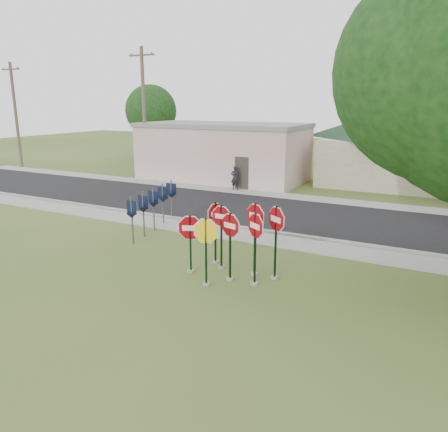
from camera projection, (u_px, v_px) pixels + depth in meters
The scene contains 20 objects.
ground at pixel (208, 289), 13.66m from camera, with size 120.00×120.00×0.00m, color #3C5821.
sidewalk_near at pixel (273, 240), 18.37m from camera, with size 60.00×1.60×0.06m, color gray.
road at pixel (306, 217), 22.23m from camera, with size 60.00×7.00×0.04m, color black.
sidewalk_far at pixel (328, 200), 25.91m from camera, with size 60.00×1.60×0.06m, color gray.
curb at pixel (281, 233), 19.22m from camera, with size 60.00×0.20×0.14m, color gray.
stop_sign_center at pixel (230, 237), 14.00m from camera, with size 1.03×0.32×2.39m.
stop_sign_yellow at pixel (206, 242), 13.60m from camera, with size 1.08×0.28×2.35m.
stop_sign_left at pixel (190, 236), 14.71m from camera, with size 1.08×0.45×2.16m.
stop_sign_right at pixel (255, 238), 13.62m from camera, with size 0.94×0.60×2.50m.
stop_sign_back_right at pixel (255, 229), 14.35m from camera, with size 1.00×0.44×2.62m.
stop_sign_back_left at pixel (221, 228), 15.00m from camera, with size 1.01×0.24×2.40m.
stop_sign_far_right at pixel (276, 231), 14.06m from camera, with size 0.96×0.63×2.61m.
stop_sign_far_left at pixel (215, 225), 15.54m from camera, with size 0.29×0.96×2.37m.
route_sign_row at pixel (154, 204), 19.64m from camera, with size 1.43×4.63×2.00m.
building_stucco at pixel (223, 151), 32.59m from camera, with size 12.20×6.20×4.20m.
building_house at pixel (387, 132), 30.69m from camera, with size 11.60×11.60×6.20m.
utility_pole_near at pixel (144, 112), 31.73m from camera, with size 2.20×0.26×9.50m.
utility_pole_far at pixel (16, 114), 38.09m from camera, with size 2.20×0.26×9.00m.
bg_tree_left at pixel (151, 111), 41.99m from camera, with size 4.90×4.90×7.35m.
pedestrian at pixel (235, 178), 28.72m from camera, with size 0.58×0.38×1.59m, color black.
Camera 1 is at (6.31, -10.97, 5.66)m, focal length 35.00 mm.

